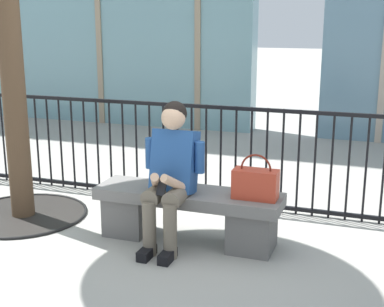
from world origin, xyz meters
TOP-DOWN VIEW (x-y plane):
  - ground_plane at (0.00, 0.00)m, footprint 60.00×60.00m
  - stone_bench at (0.00, 0.00)m, footprint 1.60×0.44m
  - seated_person_with_phone at (-0.10, -0.13)m, footprint 0.52×0.66m
  - handbag_on_bench at (0.58, -0.01)m, footprint 0.36×0.17m
  - plaza_railing at (0.00, 0.96)m, footprint 8.70×0.04m

SIDE VIEW (x-z plane):
  - ground_plane at x=0.00m, z-range 0.00..0.00m
  - stone_bench at x=0.00m, z-range 0.05..0.50m
  - plaza_railing at x=0.00m, z-range 0.01..1.04m
  - handbag_on_bench at x=0.58m, z-range 0.39..0.76m
  - seated_person_with_phone at x=-0.10m, z-range 0.04..1.26m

